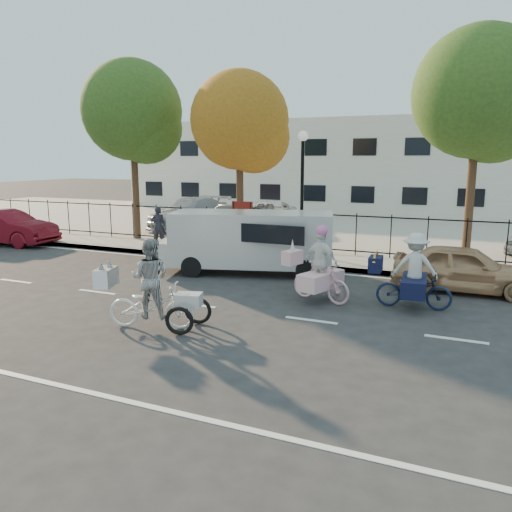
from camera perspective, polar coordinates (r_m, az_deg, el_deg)
The scene contains 22 objects.
ground at distance 12.40m, azimuth -7.10°, elevation -5.57°, with size 120.00×120.00×0.00m, color #333334.
road_markings at distance 12.39m, azimuth -7.11°, elevation -5.55°, with size 60.00×9.52×0.01m, color silver, non-canonical shape.
curb at distance 16.78m, azimuth 1.65°, elevation -0.81°, with size 60.00×0.10×0.15m, color #A8A399.
sidewalk at distance 17.74m, azimuth 2.91°, elevation -0.17°, with size 60.00×2.20×0.15m, color #A8A399.
parking_lot at distance 26.16m, azimuth 9.79°, elevation 3.33°, with size 60.00×15.60×0.15m, color #A8A399.
iron_fence at distance 18.62m, azimuth 4.12°, elevation 2.93°, with size 58.00×0.06×1.50m, color black, non-canonical shape.
building at distance 35.73m, azimuth 13.83°, elevation 9.92°, with size 34.00×10.00×6.00m, color silver.
lamppost at distance 17.90m, azimuth 5.32°, elevation 9.69°, with size 0.36×0.36×4.33m.
street_sign at distance 18.88m, azimuth -1.58°, elevation 4.64°, with size 0.85×0.06×1.80m.
zebra_trike at distance 10.72m, azimuth -11.89°, elevation -4.25°, with size 2.25×1.32×1.93m.
unicorn_bike at distance 12.54m, azimuth 7.30°, elevation -2.00°, with size 1.96×1.42×1.94m.
bull_bike at distance 12.45m, azimuth 17.52°, elevation -2.46°, with size 1.98×1.36×1.83m.
white_van at distance 15.56m, azimuth -0.79°, elevation 1.91°, with size 5.75×3.09×1.91m.
red_sedan at distance 23.19m, azimuth -26.69°, elevation 2.93°, with size 1.52×4.35×1.43m, color #5E0A15.
gold_sedan at distance 14.50m, azimuth 22.72°, elevation -1.32°, with size 1.50×3.73×1.27m, color tan.
pedestrian at distance 19.97m, azimuth -11.11°, elevation 3.37°, with size 0.57×0.37×1.55m, color black.
lot_car_a at distance 24.92m, azimuth -7.58°, elevation 4.90°, with size 2.07×5.09×1.48m, color #9EA1A6.
lot_car_b at distance 23.47m, azimuth 1.41°, elevation 4.52°, with size 2.32×5.04×1.40m, color silver.
lot_car_c at distance 22.69m, azimuth -2.83°, elevation 4.14°, with size 1.37×3.92×1.29m, color #484C50.
tree_west at distance 21.93m, azimuth -13.56°, elevation 15.36°, with size 4.11×4.11×7.54m.
tree_mid at distance 19.39m, azimuth -1.44°, elevation 14.70°, with size 3.71×3.71×6.80m.
tree_east at distance 18.28m, azimuth 24.50°, elevation 15.99°, with size 4.21×4.21×7.72m.
Camera 1 is at (6.09, -10.20, 3.54)m, focal length 35.00 mm.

